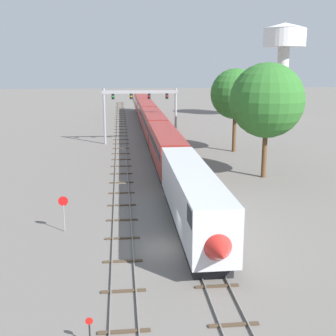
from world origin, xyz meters
TOP-DOWN VIEW (x-y plane):
  - ground_plane at (0.00, 0.00)m, footprint 400.00×400.00m
  - track_main at (2.00, 60.00)m, footprint 2.60×200.00m
  - track_near at (-3.50, 40.00)m, footprint 2.60×160.00m
  - passenger_train at (2.00, 44.40)m, footprint 3.04×101.54m
  - signal_gantry at (-0.25, 42.44)m, footprint 12.10×0.49m
  - water_tower at (33.69, 71.41)m, footprint 9.65×9.65m
  - switch_stand at (-5.10, -10.85)m, footprint 0.36×0.24m
  - stop_sign at (-8.00, 3.98)m, footprint 0.76×0.08m
  - trackside_tree_left at (13.17, 34.13)m, footprint 7.27×7.27m
  - trackside_tree_mid at (12.80, 18.88)m, footprint 8.32×8.32m

SIDE VIEW (x-z plane):
  - ground_plane at x=0.00m, z-range 0.00..0.00m
  - track_main at x=2.00m, z-range -0.01..0.15m
  - track_near at x=-3.50m, z-range -0.01..0.15m
  - switch_stand at x=-5.10m, z-range -0.21..1.25m
  - stop_sign at x=-8.00m, z-range 0.43..3.31m
  - passenger_train at x=2.00m, z-range 0.21..5.01m
  - signal_gantry at x=-0.25m, z-range 2.02..10.93m
  - trackside_tree_left at x=13.17m, z-range 2.39..14.50m
  - trackside_tree_mid at x=12.80m, z-range 2.30..15.25m
  - water_tower at x=33.69m, z-range 6.13..27.66m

